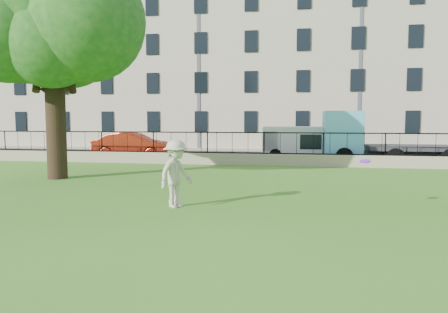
% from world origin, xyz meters
% --- Properties ---
extents(ground, '(120.00, 120.00, 0.00)m').
position_xyz_m(ground, '(0.00, 0.00, 0.00)').
color(ground, '#3A6818').
rests_on(ground, ground).
extents(retaining_wall, '(50.00, 0.40, 0.60)m').
position_xyz_m(retaining_wall, '(0.00, 12.00, 0.30)').
color(retaining_wall, gray).
rests_on(retaining_wall, ground).
extents(iron_railing, '(50.00, 0.05, 1.13)m').
position_xyz_m(iron_railing, '(0.00, 12.00, 1.15)').
color(iron_railing, black).
rests_on(iron_railing, retaining_wall).
extents(street, '(60.00, 9.00, 0.01)m').
position_xyz_m(street, '(0.00, 16.70, 0.01)').
color(street, black).
rests_on(street, ground).
extents(sidewalk, '(60.00, 1.40, 0.12)m').
position_xyz_m(sidewalk, '(0.00, 21.90, 0.06)').
color(sidewalk, gray).
rests_on(sidewalk, ground).
extents(building_row, '(56.40, 10.40, 13.80)m').
position_xyz_m(building_row, '(0.00, 27.57, 6.92)').
color(building_row, '#BCAA95').
rests_on(building_row, ground).
extents(tree, '(8.05, 6.25, 9.95)m').
position_xyz_m(tree, '(-7.96, 5.62, 6.60)').
color(tree, black).
rests_on(tree, ground).
extents(man, '(1.12, 1.37, 1.85)m').
position_xyz_m(man, '(-1.44, 0.85, 0.93)').
color(man, '#BFBA9B').
rests_on(man, ground).
extents(frisbee, '(0.29, 0.28, 0.12)m').
position_xyz_m(frisbee, '(3.59, 1.34, 1.31)').
color(frisbee, purple).
extents(red_sedan, '(4.83, 1.76, 1.58)m').
position_xyz_m(red_sedan, '(-8.14, 14.40, 0.79)').
color(red_sedan, '#9B2613').
rests_on(red_sedan, street).
extents(white_van, '(4.70, 1.94, 1.95)m').
position_xyz_m(white_van, '(2.00, 15.40, 0.98)').
color(white_van, silver).
rests_on(white_van, street).
extents(blue_truck, '(6.84, 2.62, 2.84)m').
position_xyz_m(blue_truck, '(6.50, 14.40, 1.42)').
color(blue_truck, '#5EB7DE').
rests_on(blue_truck, street).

